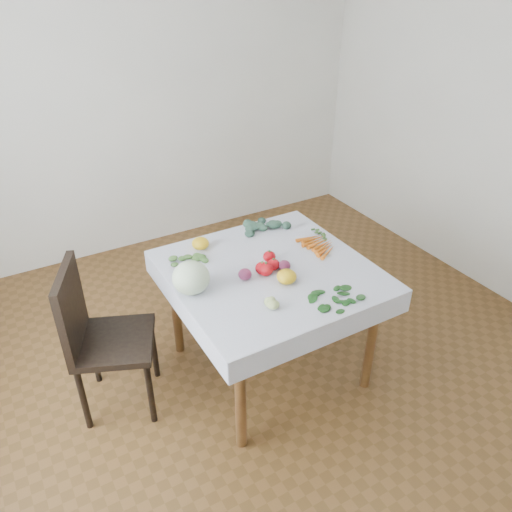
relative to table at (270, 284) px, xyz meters
The scene contains 19 objects.
ground 0.65m from the table, ahead, with size 4.00×4.00×0.00m, color brown.
back_wall 2.12m from the table, 90.00° to the left, with size 4.00×0.04×2.70m, color silver.
table is the anchor object (origin of this frame).
tablecloth 0.10m from the table, ahead, with size 1.12×1.12×0.01m, color white.
chair 1.01m from the table, 167.04° to the left, with size 0.56×0.56×0.94m.
cabbage 0.52m from the table, behind, with size 0.20×0.20×0.18m, color silver.
tomato_a 0.15m from the table, 169.42° to the right, with size 0.08×0.08×0.07m, color #B70C14.
tomato_b 0.14m from the table, 25.26° to the right, with size 0.07×0.07×0.07m, color #B70C14.
tomato_c 0.15m from the table, 145.36° to the right, with size 0.09×0.09×0.08m, color #B70C14.
tomato_d 0.16m from the table, 62.37° to the left, with size 0.08×0.08×0.07m, color #B70C14.
heirloom_back 0.50m from the table, 120.90° to the left, with size 0.11×0.11×0.07m, color gold.
heirloom_front 0.21m from the table, 86.69° to the right, with size 0.11×0.11×0.08m, color gold.
onion_a 0.22m from the table, behind, with size 0.08×0.08×0.07m, color #57183A.
onion_b 0.16m from the table, 33.34° to the right, with size 0.07×0.07×0.06m, color #57183A.
tomatillo_cluster 0.45m from the table, 126.17° to the right, with size 0.09×0.13×0.05m.
carrot_bunch 0.42m from the table, 10.52° to the left, with size 0.18×0.28×0.03m.
kale_bunch 0.51m from the table, 65.67° to the left, with size 0.34×0.27×0.04m.
basil_bunch 0.46m from the table, 70.48° to the right, with size 0.26×0.22×0.01m.
dill_bunch 0.50m from the table, 140.47° to the left, with size 0.20×0.19×0.02m.
Camera 1 is at (-1.28, -2.05, 2.32)m, focal length 35.00 mm.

